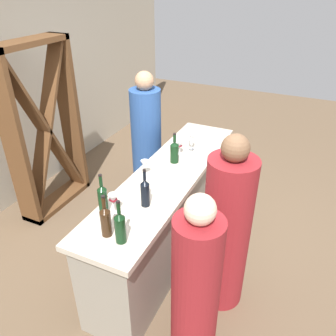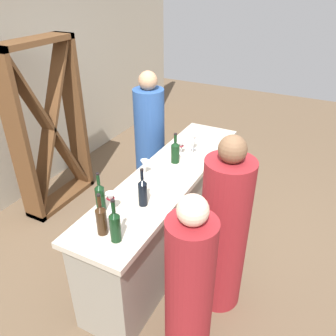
# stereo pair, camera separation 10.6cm
# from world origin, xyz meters

# --- Properties ---
(ground_plane) EXTENTS (12.00, 12.00, 0.00)m
(ground_plane) POSITION_xyz_m (0.00, 0.00, 0.00)
(ground_plane) COLOR brown
(bar_counter) EXTENTS (2.43, 0.58, 0.95)m
(bar_counter) POSITION_xyz_m (0.00, 0.00, 0.48)
(bar_counter) COLOR gray
(bar_counter) RESTS_ON ground
(wine_rack) EXTENTS (0.96, 0.28, 2.00)m
(wine_rack) POSITION_xyz_m (0.18, 1.65, 1.00)
(wine_rack) COLOR brown
(wine_rack) RESTS_ON ground
(wine_bottle_leftmost_dark_green) EXTENTS (0.08, 0.08, 0.34)m
(wine_bottle_leftmost_dark_green) POSITION_xyz_m (-0.98, -0.10, 1.08)
(wine_bottle_leftmost_dark_green) COLOR black
(wine_bottle_leftmost_dark_green) RESTS_ON bar_counter
(wine_bottle_second_left_amber_brown) EXTENTS (0.08, 0.08, 0.33)m
(wine_bottle_second_left_amber_brown) POSITION_xyz_m (-0.97, 0.03, 1.07)
(wine_bottle_second_left_amber_brown) COLOR #331E0F
(wine_bottle_second_left_amber_brown) RESTS_ON bar_counter
(wine_bottle_center_dark_green) EXTENTS (0.07, 0.07, 0.34)m
(wine_bottle_center_dark_green) POSITION_xyz_m (-0.75, 0.21, 1.08)
(wine_bottle_center_dark_green) COLOR black
(wine_bottle_center_dark_green) RESTS_ON bar_counter
(wine_bottle_second_right_near_black) EXTENTS (0.07, 0.07, 0.33)m
(wine_bottle_second_right_near_black) POSITION_xyz_m (-0.54, -0.05, 1.07)
(wine_bottle_second_right_near_black) COLOR black
(wine_bottle_second_right_near_black) RESTS_ON bar_counter
(wine_bottle_rightmost_dark_green) EXTENTS (0.08, 0.08, 0.31)m
(wine_bottle_rightmost_dark_green) POSITION_xyz_m (0.22, 0.03, 1.06)
(wine_bottle_rightmost_dark_green) COLOR black
(wine_bottle_rightmost_dark_green) RESTS_ON bar_counter
(wine_glass_near_left) EXTENTS (0.06, 0.06, 0.16)m
(wine_glass_near_left) POSITION_xyz_m (0.44, -0.06, 1.06)
(wine_glass_near_left) COLOR white
(wine_glass_near_left) RESTS_ON bar_counter
(wine_glass_near_center) EXTENTS (0.07, 0.07, 0.17)m
(wine_glass_near_center) POSITION_xyz_m (0.55, -0.02, 1.06)
(wine_glass_near_center) COLOR white
(wine_glass_near_center) RESTS_ON bar_counter
(wine_glass_near_right) EXTENTS (0.07, 0.07, 0.14)m
(wine_glass_near_right) POSITION_xyz_m (0.40, 0.05, 1.04)
(wine_glass_near_right) COLOR white
(wine_glass_near_right) RESTS_ON bar_counter
(wine_glass_far_left) EXTENTS (0.08, 0.08, 0.17)m
(wine_glass_far_left) POSITION_xyz_m (-0.73, 0.12, 1.07)
(wine_glass_far_left) COLOR white
(wine_glass_far_left) RESTS_ON bar_counter
(wine_glass_far_center) EXTENTS (0.07, 0.07, 0.15)m
(wine_glass_far_center) POSITION_xyz_m (-0.13, 0.17, 1.05)
(wine_glass_far_center) COLOR white
(wine_glass_far_center) RESTS_ON bar_counter
(person_left_guest) EXTENTS (0.47, 0.47, 1.61)m
(person_left_guest) POSITION_xyz_m (-0.34, -0.68, 0.74)
(person_left_guest) COLOR maroon
(person_left_guest) RESTS_ON ground
(person_center_guest) EXTENTS (0.44, 0.44, 1.47)m
(person_center_guest) POSITION_xyz_m (-0.94, -0.65, 0.68)
(person_center_guest) COLOR maroon
(person_center_guest) RESTS_ON ground
(person_right_guest) EXTENTS (0.44, 0.44, 1.64)m
(person_right_guest) POSITION_xyz_m (0.81, 0.67, 0.76)
(person_right_guest) COLOR #284C8C
(person_right_guest) RESTS_ON ground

